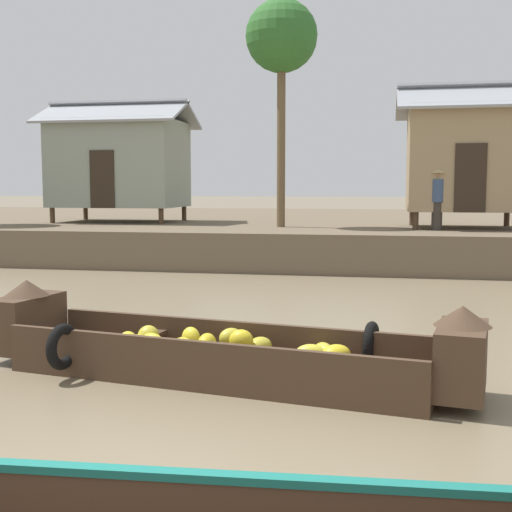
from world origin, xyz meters
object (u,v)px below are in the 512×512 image
palm_tree_near (281,39)px  stilt_house_mid_left (465,157)px  banana_boat (216,350)px  vendor_person (437,195)px  stilt_house_left (120,162)px

palm_tree_near → stilt_house_mid_left: bearing=5.2°
banana_boat → palm_tree_near: (-1.11, 11.98, 5.98)m
banana_boat → vendor_person: (3.21, 11.23, 1.61)m
stilt_house_left → stilt_house_mid_left: size_ratio=1.18×
banana_boat → stilt_house_mid_left: stilt_house_mid_left is taller
stilt_house_left → stilt_house_mid_left: (10.86, -1.48, 0.02)m
stilt_house_mid_left → palm_tree_near: bearing=-174.8°
banana_boat → stilt_house_left: 15.74m
banana_boat → palm_tree_near: size_ratio=0.90×
vendor_person → stilt_house_left: bearing=165.0°
banana_boat → vendor_person: size_ratio=3.49×
vendor_person → stilt_house_mid_left: bearing=56.3°
stilt_house_mid_left → palm_tree_near: palm_tree_near is taller
stilt_house_left → vendor_person: bearing=-15.0°
palm_tree_near → vendor_person: 6.19m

